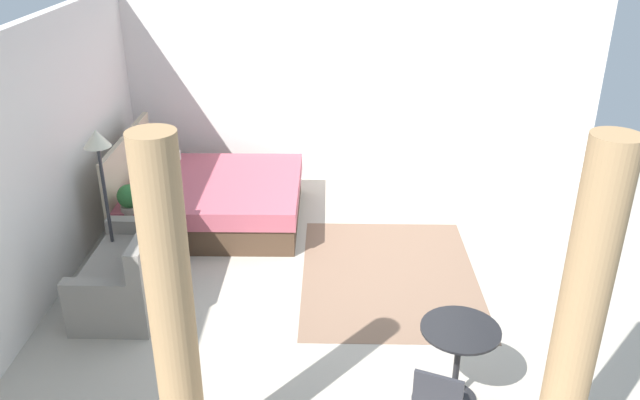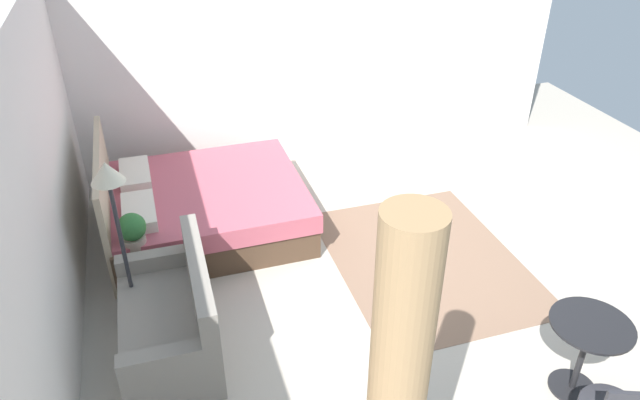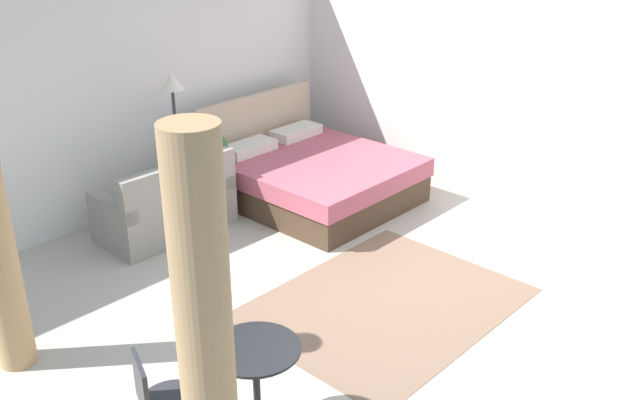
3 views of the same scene
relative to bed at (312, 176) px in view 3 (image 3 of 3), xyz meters
name	(u,v)px [view 3 (image 3 of 3)]	position (x,y,z in m)	size (l,w,h in m)	color
ground_plane	(357,301)	(-1.39, -1.90, -0.31)	(8.57, 9.45, 0.02)	#B2A899
wall_back	(140,94)	(-1.39, 1.33, 1.04)	(8.57, 0.12, 2.66)	silver
wall_right	(523,98)	(1.39, -1.90, 1.04)	(0.12, 6.45, 2.66)	silver
area_rug	(385,303)	(-1.27, -2.13, -0.29)	(2.39, 1.85, 0.01)	#7F604C
bed	(312,176)	(0.00, 0.00, 0.00)	(1.90, 2.11, 1.11)	#473323
couch	(168,208)	(-1.75, 0.48, 0.00)	(1.39, 0.77, 0.88)	gray
nightstand	(224,180)	(-0.74, 0.75, -0.05)	(0.50, 0.40, 0.49)	brown
potted_plant	(217,149)	(-0.84, 0.72, 0.38)	(0.26, 0.26, 0.35)	tan
vase	(228,152)	(-0.62, 0.78, 0.27)	(0.12, 0.12, 0.15)	silver
floor_lamp	(174,106)	(-1.34, 0.78, 0.99)	(0.30, 0.30, 1.64)	#2D2D33
balcony_table	(256,374)	(-3.16, -2.50, 0.18)	(0.61, 0.61, 0.69)	black
cafe_chair_near_window	(159,398)	(-3.76, -2.26, 0.21)	(0.54, 0.54, 0.82)	#2D2D33
curtain_left	(207,363)	(-3.93, -3.02, 0.97)	(0.29, 0.29, 2.52)	tan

